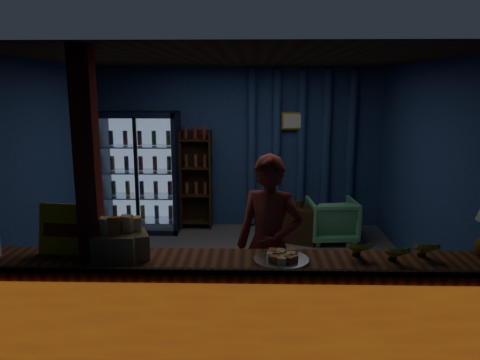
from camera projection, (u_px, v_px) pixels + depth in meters
The scene contains 16 objects.
ground at pixel (235, 277), 5.73m from camera, with size 4.60×4.60×0.00m, color #515154.
room_walls at pixel (234, 150), 5.42m from camera, with size 4.60×4.60×4.60m.
counter at pixel (226, 316), 3.77m from camera, with size 4.40×0.57×0.99m.
support_post at pixel (91, 217), 3.64m from camera, with size 0.16×0.16×2.60m, color maroon.
beverage_cooler at pixel (142, 173), 7.47m from camera, with size 1.20×0.62×1.90m.
bottle_shelf at pixel (196, 180), 7.61m from camera, with size 0.50×0.28×1.60m.
curtain_folds at pixel (301, 149), 7.55m from camera, with size 1.74×0.14×2.50m.
framed_picture at pixel (293, 121), 7.42m from camera, with size 0.36×0.04×0.28m.
shopkeeper at pixel (269, 246), 4.31m from camera, with size 0.62×0.41×1.70m, color maroon.
green_chair at pixel (332, 220), 7.01m from camera, with size 0.69×0.71×0.65m, color #5CB976.
side_table at pixel (299, 224), 7.01m from camera, with size 0.69×0.61×0.63m.
yellow_sign at pixel (70, 230), 3.78m from camera, with size 0.53×0.17×0.42m.
snack_box_left at pixel (127, 244), 3.71m from camera, with size 0.38×0.35×0.33m.
snack_box_centre at pixel (117, 244), 3.68m from camera, with size 0.34×0.28×0.35m.
pastry_tray at pixel (281, 258), 3.66m from camera, with size 0.44×0.44×0.07m.
banana_bunches at pixel (392, 250), 3.69m from camera, with size 0.75×0.29×0.16m.
Camera 1 is at (0.20, -5.38, 2.31)m, focal length 35.00 mm.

